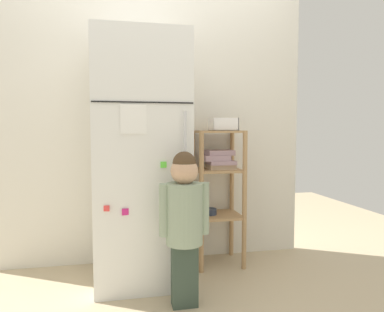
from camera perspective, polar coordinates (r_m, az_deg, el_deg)
The scene contains 6 objects.
ground_plane at distance 2.70m, azimuth -5.30°, elevation -19.11°, with size 6.00×6.00×0.00m, color tan.
kitchen_wall_back at distance 2.86m, azimuth -6.28°, elevation 5.00°, with size 2.52×0.03×2.22m, color silver.
refrigerator at distance 2.50m, azimuth -8.36°, elevation -0.60°, with size 0.64×0.69×1.72m.
child_standing at distance 2.11m, azimuth -1.27°, elevation -9.38°, with size 0.30×0.23×0.94m.
pantry_shelf_unit at distance 2.77m, azimuth 4.25°, elevation -3.50°, with size 0.38×0.35×1.07m.
fruit_bin at distance 2.74m, azimuth 5.00°, elevation 4.91°, with size 0.20×0.17×0.10m.
Camera 1 is at (-0.27, -2.47, 1.06)m, focal length 32.47 mm.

